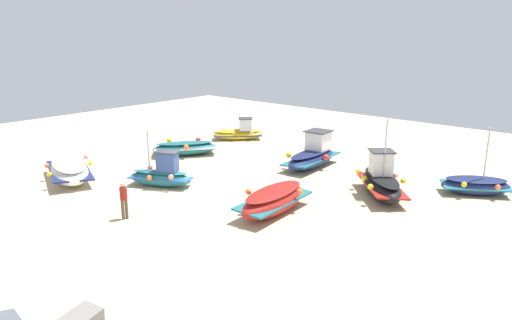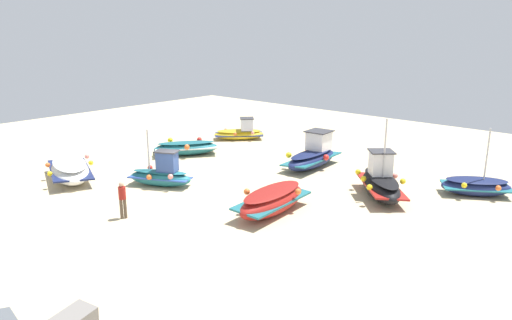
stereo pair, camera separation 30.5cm
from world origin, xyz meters
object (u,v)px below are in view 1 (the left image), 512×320
Objects in this scene: fishing_boat_1 at (381,182)px; fishing_boat_7 at (69,170)px; fishing_boat_3 at (239,133)px; person_walking at (124,198)px; fishing_boat_4 at (185,148)px; fishing_boat_5 at (162,175)px; fishing_boat_0 at (274,200)px; fishing_boat_2 at (312,156)px; fishing_boat_6 at (476,185)px.

fishing_boat_1 reaches higher than fishing_boat_7.
person_walking reaches higher than fishing_boat_3.
fishing_boat_4 is 1.25× the size of fishing_boat_5.
fishing_boat_0 is 0.96× the size of fishing_boat_2.
fishing_boat_2 is 1.04× the size of fishing_boat_4.
person_walking is at bearing -85.88° from fishing_boat_5.
fishing_boat_2 reaches higher than fishing_boat_7.
person_walking is (10.48, 13.47, 0.50)m from fishing_boat_6.
fishing_boat_4 is at bearing 101.11° from fishing_boat_5.
fishing_boat_5 is at bearing -32.14° from person_walking.
fishing_boat_0 is at bearing -87.33° from fishing_boat_3.
fishing_boat_0 is 10.53m from fishing_boat_6.
fishing_boat_0 is 1.00× the size of fishing_boat_4.
fishing_boat_0 is 1.25× the size of fishing_boat_6.
fishing_boat_6 is at bearing -101.61° from person_walking.
fishing_boat_0 reaches higher than fishing_boat_4.
fishing_boat_5 is 0.69× the size of fishing_boat_7.
fishing_boat_5 reaches higher than fishing_boat_3.
fishing_boat_6 reaches higher than fishing_boat_0.
fishing_boat_6 is at bearing -88.15° from fishing_boat_1.
fishing_boat_3 is 17.49m from fishing_boat_6.
fishing_boat_2 is 1.30× the size of fishing_boat_6.
fishing_boat_5 is at bearing 80.37° from fishing_boat_1.
fishing_boat_0 is at bearing 22.58° from fishing_boat_6.
fishing_boat_1 is at bearing 12.13° from fishing_boat_6.
fishing_boat_5 is at bearing -105.15° from fishing_boat_4.
fishing_boat_1 reaches higher than fishing_boat_5.
fishing_boat_1 reaches higher than fishing_boat_4.
fishing_boat_2 reaches higher than fishing_boat_0.
fishing_boat_7 is at bearing 79.23° from fishing_boat_1.
fishing_boat_6 reaches higher than person_walking.
fishing_boat_3 reaches higher than fishing_boat_4.
fishing_boat_1 reaches higher than fishing_boat_3.
fishing_boat_7 is at bearing 2.35° from fishing_boat_6.
fishing_boat_7 is at bearing -148.05° from fishing_boat_4.
fishing_boat_2 is 12.28m from person_walking.
fishing_boat_2 is at bearing -63.11° from fishing_boat_3.
fishing_boat_7 is (11.52, 3.60, -0.04)m from fishing_boat_0.
person_walking is at bearing 19.55° from fishing_boat_6.
fishing_boat_7 is at bearing -136.87° from fishing_boat_3.
person_walking is (-6.47, 9.00, 0.48)m from fishing_boat_4.
fishing_boat_1 is at bearing -115.27° from fishing_boat_2.
fishing_boat_7 is (4.67, 2.66, -0.06)m from fishing_boat_5.
person_walking is at bearing 168.84° from fishing_boat_2.
fishing_boat_6 is 21.39m from fishing_boat_7.
fishing_boat_7 is (0.09, 13.48, 0.06)m from fishing_boat_3.
fishing_boat_6 is (-12.87, -9.58, -0.16)m from fishing_boat_5.
fishing_boat_4 is (10.93, -4.18, -0.12)m from fishing_boat_0.
fishing_boat_1 is at bearing -49.26° from fishing_boat_4.
fishing_boat_7 is 3.07× the size of person_walking.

